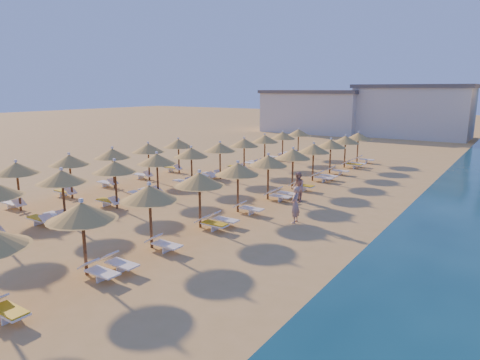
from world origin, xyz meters
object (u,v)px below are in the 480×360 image
Objects in this scene: beachgoer_b at (298,187)px; beachgoer_a at (295,205)px; parasol_row_east at (254,165)px; parasol_row_west at (175,156)px.

beachgoer_a is at bearing -14.04° from beachgoer_b.
parasol_row_east and parasol_row_west have the same top height.
parasol_row_east reaches higher than beachgoer_a.
beachgoer_b is (7.87, 2.17, -1.46)m from parasol_row_west.
beachgoer_a is (3.52, -1.67, -1.43)m from parasol_row_east.
parasol_row_east reaches higher than beachgoer_b.
parasol_row_west is 20.59× the size of beachgoer_a.
parasol_row_west reaches higher than beachgoer_a.
beachgoer_b is at bearing -162.25° from beachgoer_a.
parasol_row_west is at bearing 180.00° from parasol_row_east.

